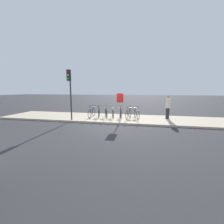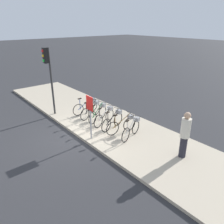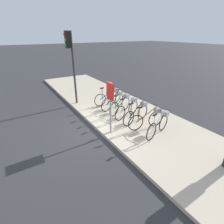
{
  "view_description": "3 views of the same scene",
  "coord_description": "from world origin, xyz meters",
  "px_view_note": "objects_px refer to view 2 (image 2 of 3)",
  "views": [
    {
      "loc": [
        2.27,
        -9.5,
        2.26
      ],
      "look_at": [
        -0.03,
        1.23,
        0.64
      ],
      "focal_mm": 24.0,
      "sensor_mm": 36.0,
      "label": 1
    },
    {
      "loc": [
        7.64,
        -4.33,
        4.79
      ],
      "look_at": [
        1.06,
        1.17,
        1.24
      ],
      "focal_mm": 35.0,
      "sensor_mm": 36.0,
      "label": 2
    },
    {
      "loc": [
        5.55,
        -2.65,
        3.55
      ],
      "look_at": [
        0.48,
        0.5,
        0.83
      ],
      "focal_mm": 28.0,
      "sensor_mm": 36.0,
      "label": 3
    }
  ],
  "objects_px": {
    "parked_bicycle_3": "(105,116)",
    "traffic_light": "(48,68)",
    "sign_post": "(90,110)",
    "parked_bicycle_0": "(87,106)",
    "pedestrian": "(185,134)",
    "parked_bicycle_4": "(114,120)",
    "parked_bicycle_6": "(132,128)",
    "parked_bicycle_2": "(99,112)",
    "parked_bicycle_1": "(92,109)",
    "parked_bicycle_5": "(123,124)"
  },
  "relations": [
    {
      "from": "parked_bicycle_3",
      "to": "traffic_light",
      "type": "height_order",
      "value": "traffic_light"
    },
    {
      "from": "sign_post",
      "to": "parked_bicycle_0",
      "type": "bearing_deg",
      "value": 149.65
    },
    {
      "from": "parked_bicycle_0",
      "to": "pedestrian",
      "type": "height_order",
      "value": "pedestrian"
    },
    {
      "from": "parked_bicycle_4",
      "to": "sign_post",
      "type": "height_order",
      "value": "sign_post"
    },
    {
      "from": "parked_bicycle_0",
      "to": "parked_bicycle_6",
      "type": "distance_m",
      "value": 3.5
    },
    {
      "from": "parked_bicycle_4",
      "to": "sign_post",
      "type": "bearing_deg",
      "value": -83.37
    },
    {
      "from": "parked_bicycle_0",
      "to": "parked_bicycle_2",
      "type": "bearing_deg",
      "value": -2.8
    },
    {
      "from": "parked_bicycle_0",
      "to": "traffic_light",
      "type": "relative_size",
      "value": 0.44
    },
    {
      "from": "parked_bicycle_3",
      "to": "sign_post",
      "type": "height_order",
      "value": "sign_post"
    },
    {
      "from": "pedestrian",
      "to": "parked_bicycle_2",
      "type": "bearing_deg",
      "value": -174.61
    },
    {
      "from": "parked_bicycle_1",
      "to": "parked_bicycle_2",
      "type": "distance_m",
      "value": 0.56
    },
    {
      "from": "parked_bicycle_6",
      "to": "traffic_light",
      "type": "relative_size",
      "value": 0.42
    },
    {
      "from": "parked_bicycle_3",
      "to": "sign_post",
      "type": "xyz_separation_m",
      "value": [
        0.77,
        -1.4,
        0.89
      ]
    },
    {
      "from": "parked_bicycle_4",
      "to": "parked_bicycle_5",
      "type": "bearing_deg",
      "value": 2.69
    },
    {
      "from": "parked_bicycle_1",
      "to": "parked_bicycle_5",
      "type": "bearing_deg",
      "value": 1.83
    },
    {
      "from": "sign_post",
      "to": "parked_bicycle_1",
      "type": "bearing_deg",
      "value": 144.11
    },
    {
      "from": "parked_bicycle_3",
      "to": "traffic_light",
      "type": "bearing_deg",
      "value": -152.6
    },
    {
      "from": "parked_bicycle_4",
      "to": "parked_bicycle_6",
      "type": "distance_m",
      "value": 1.18
    },
    {
      "from": "parked_bicycle_1",
      "to": "parked_bicycle_3",
      "type": "relative_size",
      "value": 1.0
    },
    {
      "from": "parked_bicycle_1",
      "to": "traffic_light",
      "type": "xyz_separation_m",
      "value": [
        -1.68,
        -1.41,
        2.1
      ]
    },
    {
      "from": "parked_bicycle_0",
      "to": "parked_bicycle_4",
      "type": "relative_size",
      "value": 1.02
    },
    {
      "from": "parked_bicycle_2",
      "to": "parked_bicycle_6",
      "type": "bearing_deg",
      "value": 1.47
    },
    {
      "from": "parked_bicycle_0",
      "to": "parked_bicycle_4",
      "type": "height_order",
      "value": "same"
    },
    {
      "from": "parked_bicycle_5",
      "to": "traffic_light",
      "type": "xyz_separation_m",
      "value": [
        -4.02,
        -1.49,
        2.1
      ]
    },
    {
      "from": "parked_bicycle_3",
      "to": "parked_bicycle_2",
      "type": "bearing_deg",
      "value": 179.85
    },
    {
      "from": "parked_bicycle_2",
      "to": "pedestrian",
      "type": "height_order",
      "value": "pedestrian"
    },
    {
      "from": "parked_bicycle_1",
      "to": "sign_post",
      "type": "bearing_deg",
      "value": -35.89
    },
    {
      "from": "parked_bicycle_4",
      "to": "traffic_light",
      "type": "relative_size",
      "value": 0.43
    },
    {
      "from": "parked_bicycle_3",
      "to": "parked_bicycle_5",
      "type": "xyz_separation_m",
      "value": [
        1.23,
        0.04,
        0.0
      ]
    },
    {
      "from": "parked_bicycle_1",
      "to": "parked_bicycle_6",
      "type": "distance_m",
      "value": 2.89
    },
    {
      "from": "parked_bicycle_2",
      "to": "parked_bicycle_5",
      "type": "height_order",
      "value": "same"
    },
    {
      "from": "parked_bicycle_0",
      "to": "parked_bicycle_1",
      "type": "bearing_deg",
      "value": -8.82
    },
    {
      "from": "parked_bicycle_4",
      "to": "traffic_light",
      "type": "distance_m",
      "value": 4.25
    },
    {
      "from": "parked_bicycle_5",
      "to": "pedestrian",
      "type": "distance_m",
      "value": 2.91
    },
    {
      "from": "traffic_light",
      "to": "parked_bicycle_4",
      "type": "bearing_deg",
      "value": 23.19
    },
    {
      "from": "parked_bicycle_4",
      "to": "parked_bicycle_6",
      "type": "relative_size",
      "value": 1.02
    },
    {
      "from": "parked_bicycle_3",
      "to": "parked_bicycle_4",
      "type": "bearing_deg",
      "value": 0.99
    },
    {
      "from": "pedestrian",
      "to": "traffic_light",
      "type": "relative_size",
      "value": 0.51
    },
    {
      "from": "parked_bicycle_4",
      "to": "parked_bicycle_3",
      "type": "bearing_deg",
      "value": -179.01
    },
    {
      "from": "parked_bicycle_0",
      "to": "parked_bicycle_2",
      "type": "height_order",
      "value": "same"
    },
    {
      "from": "parked_bicycle_2",
      "to": "traffic_light",
      "type": "relative_size",
      "value": 0.42
    },
    {
      "from": "parked_bicycle_0",
      "to": "sign_post",
      "type": "xyz_separation_m",
      "value": [
        2.48,
        -1.45,
        0.89
      ]
    },
    {
      "from": "pedestrian",
      "to": "parked_bicycle_4",
      "type": "bearing_deg",
      "value": -172.97
    },
    {
      "from": "pedestrian",
      "to": "traffic_light",
      "type": "bearing_deg",
      "value": -164.65
    },
    {
      "from": "parked_bicycle_1",
      "to": "parked_bicycle_4",
      "type": "xyz_separation_m",
      "value": [
        1.72,
        0.05,
        0.0
      ]
    },
    {
      "from": "parked_bicycle_3",
      "to": "parked_bicycle_6",
      "type": "height_order",
      "value": "same"
    },
    {
      "from": "parked_bicycle_2",
      "to": "parked_bicycle_1",
      "type": "bearing_deg",
      "value": -176.29
    },
    {
      "from": "traffic_light",
      "to": "parked_bicycle_3",
      "type": "bearing_deg",
      "value": 27.4
    },
    {
      "from": "parked_bicycle_1",
      "to": "sign_post",
      "type": "height_order",
      "value": "sign_post"
    },
    {
      "from": "parked_bicycle_5",
      "to": "parked_bicycle_4",
      "type": "bearing_deg",
      "value": -177.31
    }
  ]
}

